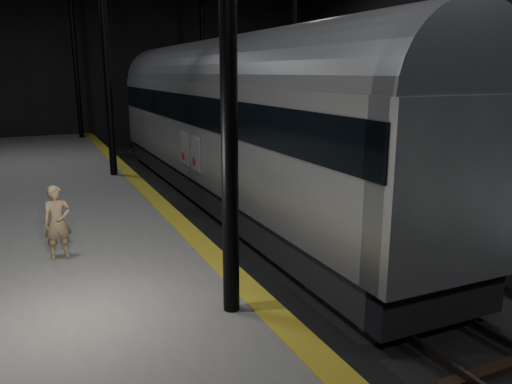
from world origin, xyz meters
TOP-DOWN VIEW (x-y plane):
  - ground at (0.00, 0.00)m, footprint 44.00×44.00m
  - platform_right at (7.50, 0.00)m, footprint 9.00×43.80m
  - tactile_strip at (-3.25, 0.00)m, footprint 0.50×43.80m
  - track at (0.00, 0.00)m, footprint 2.40×43.00m
  - train at (-0.00, 5.76)m, footprint 3.25×21.71m
  - woman at (-6.18, -0.33)m, footprint 0.58×0.41m

SIDE VIEW (x-z plane):
  - ground at x=0.00m, z-range 0.00..0.00m
  - track at x=0.00m, z-range -0.05..0.19m
  - platform_right at x=7.50m, z-range 0.00..1.00m
  - tactile_strip at x=-3.25m, z-range 1.00..1.01m
  - woman at x=-6.18m, z-range 1.00..2.52m
  - train at x=0.00m, z-range 0.34..6.14m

